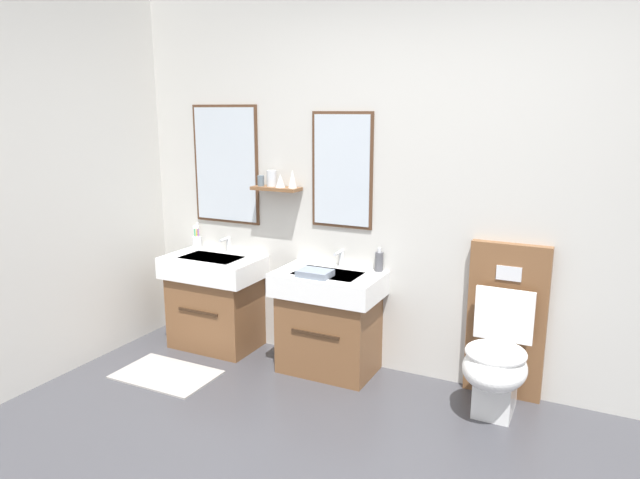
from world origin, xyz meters
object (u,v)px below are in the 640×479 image
object	(u,v)px
vanity_sink_right	(329,319)
folded_hand_towel	(315,273)
vanity_sink_left	(216,299)
toothbrush_cup	(197,241)
soap_dispenser	(379,261)
toilet	(500,349)

from	to	relation	value
vanity_sink_right	folded_hand_towel	xyz separation A→B (m)	(-0.04, -0.14, 0.36)
vanity_sink_left	folded_hand_towel	size ratio (longest dim) A/B	3.30
vanity_sink_left	folded_hand_towel	bearing A→B (deg)	-8.58
folded_hand_towel	vanity_sink_left	bearing A→B (deg)	171.42
toothbrush_cup	folded_hand_towel	world-z (taller)	toothbrush_cup
vanity_sink_right	toothbrush_cup	distance (m)	1.32
vanity_sink_right	soap_dispenser	distance (m)	0.53
vanity_sink_right	toilet	world-z (taller)	toilet
toothbrush_cup	folded_hand_towel	size ratio (longest dim) A/B	0.94
toilet	soap_dispenser	xyz separation A→B (m)	(-0.86, 0.17, 0.41)
toothbrush_cup	folded_hand_towel	bearing A→B (deg)	-13.97
vanity_sink_left	toothbrush_cup	distance (m)	0.51
folded_hand_towel	soap_dispenser	bearing A→B (deg)	43.05
toilet	soap_dispenser	distance (m)	0.97
soap_dispenser	folded_hand_towel	world-z (taller)	soap_dispenser
vanity_sink_left	vanity_sink_right	xyz separation A→B (m)	(0.97, 0.00, 0.00)
vanity_sink_left	folded_hand_towel	world-z (taller)	folded_hand_towel
vanity_sink_right	toothbrush_cup	bearing A→B (deg)	172.65
soap_dispenser	vanity_sink_left	bearing A→B (deg)	-172.27
vanity_sink_right	folded_hand_towel	world-z (taller)	folded_hand_towel
vanity_sink_right	toilet	xyz separation A→B (m)	(1.15, 0.00, -0.00)
toilet	folded_hand_towel	bearing A→B (deg)	-173.28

